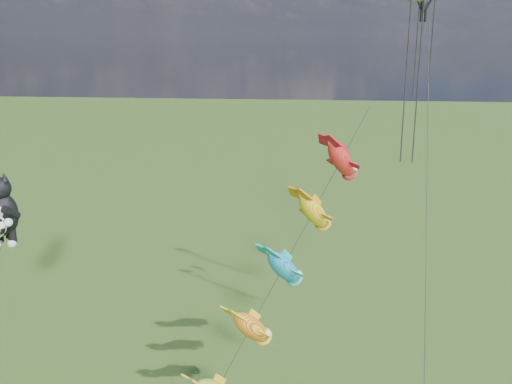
# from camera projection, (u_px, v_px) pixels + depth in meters

# --- Properties ---
(cat_kite_rig) EXTENTS (2.56, 4.01, 10.79)m
(cat_kite_rig) POSITION_uv_depth(u_px,v_px,m) (0.00, 213.00, 34.98)
(cat_kite_rig) COLOR brown
(cat_kite_rig) RESTS_ON ground
(fish_windsock_rig) EXTENTS (9.43, 13.02, 15.36)m
(fish_windsock_rig) POSITION_uv_depth(u_px,v_px,m) (283.00, 268.00, 25.89)
(fish_windsock_rig) COLOR brown
(fish_windsock_rig) RESTS_ON ground
(parafoil_rig) EXTENTS (2.51, 17.50, 24.44)m
(parafoil_rig) POSITION_uv_depth(u_px,v_px,m) (423.00, 21.00, 30.88)
(parafoil_rig) COLOR brown
(parafoil_rig) RESTS_ON ground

